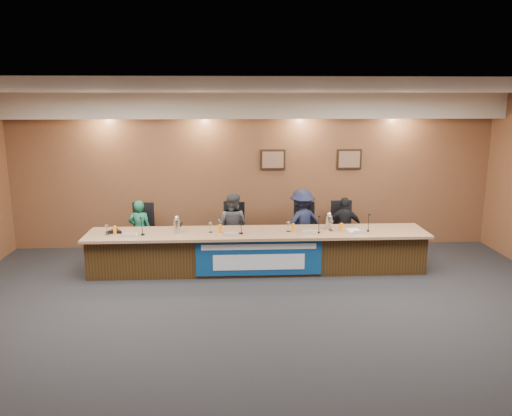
{
  "coord_description": "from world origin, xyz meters",
  "views": [
    {
      "loc": [
        -0.48,
        -6.3,
        3.11
      ],
      "look_at": [
        -0.01,
        2.7,
        1.11
      ],
      "focal_mm": 35.0,
      "sensor_mm": 36.0,
      "label": 1
    }
  ],
  "objects_px": {
    "carafe_left": "(177,226)",
    "dais_body": "(258,252)",
    "panelist_a": "(140,230)",
    "office_chair_d": "(343,232)",
    "banner": "(259,258)",
    "office_chair_c": "(301,232)",
    "speakerphone": "(115,231)",
    "office_chair_a": "(141,234)",
    "carafe_right": "(329,223)",
    "panelist_c": "(302,224)",
    "panelist_d": "(344,227)",
    "panelist_b": "(232,226)",
    "office_chair_b": "(232,233)"
  },
  "relations": [
    {
      "from": "panelist_d",
      "to": "dais_body",
      "type": "bearing_deg",
      "value": 33.17
    },
    {
      "from": "panelist_a",
      "to": "carafe_right",
      "type": "bearing_deg",
      "value": 170.51
    },
    {
      "from": "panelist_c",
      "to": "office_chair_b",
      "type": "height_order",
      "value": "panelist_c"
    },
    {
      "from": "panelist_c",
      "to": "speakerphone",
      "type": "relative_size",
      "value": 4.28
    },
    {
      "from": "office_chair_d",
      "to": "panelist_d",
      "type": "bearing_deg",
      "value": -91.65
    },
    {
      "from": "office_chair_a",
      "to": "carafe_left",
      "type": "xyz_separation_m",
      "value": [
        0.81,
        -0.91,
        0.4
      ]
    },
    {
      "from": "carafe_left",
      "to": "speakerphone",
      "type": "bearing_deg",
      "value": 176.58
    },
    {
      "from": "office_chair_c",
      "to": "office_chair_d",
      "type": "xyz_separation_m",
      "value": [
        0.85,
        0.0,
        0.0
      ]
    },
    {
      "from": "panelist_a",
      "to": "dais_body",
      "type": "bearing_deg",
      "value": 163.27
    },
    {
      "from": "panelist_d",
      "to": "office_chair_c",
      "type": "xyz_separation_m",
      "value": [
        -0.85,
        0.1,
        -0.12
      ]
    },
    {
      "from": "office_chair_b",
      "to": "office_chair_d",
      "type": "relative_size",
      "value": 1.0
    },
    {
      "from": "office_chair_b",
      "to": "carafe_right",
      "type": "relative_size",
      "value": 1.9
    },
    {
      "from": "carafe_left",
      "to": "speakerphone",
      "type": "relative_size",
      "value": 0.79
    },
    {
      "from": "panelist_c",
      "to": "carafe_right",
      "type": "xyz_separation_m",
      "value": [
        0.39,
        -0.7,
        0.19
      ]
    },
    {
      "from": "panelist_b",
      "to": "office_chair_b",
      "type": "xyz_separation_m",
      "value": [
        0.0,
        0.1,
        -0.18
      ]
    },
    {
      "from": "panelist_d",
      "to": "speakerphone",
      "type": "relative_size",
      "value": 3.74
    },
    {
      "from": "panelist_a",
      "to": "office_chair_d",
      "type": "bearing_deg",
      "value": -176.86
    },
    {
      "from": "office_chair_a",
      "to": "carafe_left",
      "type": "bearing_deg",
      "value": -41.16
    },
    {
      "from": "dais_body",
      "to": "panelist_a",
      "type": "height_order",
      "value": "panelist_a"
    },
    {
      "from": "office_chair_b",
      "to": "office_chair_d",
      "type": "xyz_separation_m",
      "value": [
        2.22,
        0.0,
        0.0
      ]
    },
    {
      "from": "panelist_d",
      "to": "carafe_left",
      "type": "relative_size",
      "value": 4.75
    },
    {
      "from": "banner",
      "to": "office_chair_c",
      "type": "relative_size",
      "value": 4.58
    },
    {
      "from": "office_chair_c",
      "to": "office_chair_d",
      "type": "distance_m",
      "value": 0.85
    },
    {
      "from": "panelist_a",
      "to": "carafe_left",
      "type": "height_order",
      "value": "panelist_a"
    },
    {
      "from": "panelist_c",
      "to": "office_chair_c",
      "type": "relative_size",
      "value": 2.86
    },
    {
      "from": "panelist_a",
      "to": "office_chair_a",
      "type": "xyz_separation_m",
      "value": [
        0.0,
        0.1,
        -0.11
      ]
    },
    {
      "from": "carafe_left",
      "to": "panelist_c",
      "type": "bearing_deg",
      "value": 18.94
    },
    {
      "from": "panelist_c",
      "to": "office_chair_c",
      "type": "xyz_separation_m",
      "value": [
        0.0,
        0.1,
        -0.21
      ]
    },
    {
      "from": "office_chair_b",
      "to": "speakerphone",
      "type": "bearing_deg",
      "value": -147.06
    },
    {
      "from": "dais_body",
      "to": "office_chair_c",
      "type": "relative_size",
      "value": 12.5
    },
    {
      "from": "office_chair_d",
      "to": "panelist_a",
      "type": "bearing_deg",
      "value": 179.77
    },
    {
      "from": "carafe_left",
      "to": "dais_body",
      "type": "bearing_deg",
      "value": 2.32
    },
    {
      "from": "office_chair_c",
      "to": "carafe_left",
      "type": "height_order",
      "value": "carafe_left"
    },
    {
      "from": "panelist_a",
      "to": "office_chair_c",
      "type": "distance_m",
      "value": 3.16
    },
    {
      "from": "dais_body",
      "to": "carafe_right",
      "type": "distance_m",
      "value": 1.41
    },
    {
      "from": "panelist_a",
      "to": "panelist_d",
      "type": "relative_size",
      "value": 0.99
    },
    {
      "from": "office_chair_c",
      "to": "office_chair_d",
      "type": "relative_size",
      "value": 1.0
    },
    {
      "from": "banner",
      "to": "office_chair_c",
      "type": "xyz_separation_m",
      "value": [
        0.91,
        1.26,
        0.1
      ]
    },
    {
      "from": "dais_body",
      "to": "banner",
      "type": "xyz_separation_m",
      "value": [
        0.0,
        -0.41,
        0.03
      ]
    },
    {
      "from": "dais_body",
      "to": "panelist_a",
      "type": "distance_m",
      "value": 2.38
    },
    {
      "from": "panelist_b",
      "to": "office_chair_b",
      "type": "relative_size",
      "value": 2.75
    },
    {
      "from": "banner",
      "to": "office_chair_a",
      "type": "height_order",
      "value": "banner"
    },
    {
      "from": "panelist_a",
      "to": "panelist_c",
      "type": "xyz_separation_m",
      "value": [
        3.16,
        0.0,
        0.09
      ]
    },
    {
      "from": "dais_body",
      "to": "office_chair_d",
      "type": "distance_m",
      "value": 1.96
    },
    {
      "from": "panelist_c",
      "to": "panelist_d",
      "type": "xyz_separation_m",
      "value": [
        0.85,
        0.0,
        -0.09
      ]
    },
    {
      "from": "panelist_a",
      "to": "panelist_b",
      "type": "relative_size",
      "value": 0.9
    },
    {
      "from": "panelist_b",
      "to": "office_chair_a",
      "type": "xyz_separation_m",
      "value": [
        -1.79,
        0.1,
        -0.18
      ]
    },
    {
      "from": "office_chair_a",
      "to": "carafe_right",
      "type": "bearing_deg",
      "value": -5.5
    },
    {
      "from": "carafe_right",
      "to": "dais_body",
      "type": "bearing_deg",
      "value": -178.0
    },
    {
      "from": "panelist_a",
      "to": "carafe_left",
      "type": "relative_size",
      "value": 4.7
    }
  ]
}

